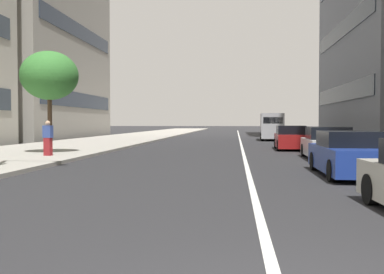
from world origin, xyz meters
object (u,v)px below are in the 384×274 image
at_px(street_tree_by_lamp_post, 49,76).
at_px(car_following_behind, 291,138).
at_px(delivery_van_ahead, 272,126).
at_px(car_approaching_light, 350,155).
at_px(pedestrian_on_plaza, 48,138).
at_px(car_mid_block_traffic, 327,144).

bearing_deg(street_tree_by_lamp_post, car_following_behind, -63.39).
relative_size(car_following_behind, delivery_van_ahead, 0.75).
xyz_separation_m(car_approaching_light, car_following_behind, (13.64, 0.19, 0.04)).
bearing_deg(pedestrian_on_plaza, car_approaching_light, 77.11).
distance_m(car_mid_block_traffic, street_tree_by_lamp_post, 13.73).
xyz_separation_m(car_approaching_light, delivery_van_ahead, (28.23, 0.21, 0.67)).
bearing_deg(car_approaching_light, delivery_van_ahead, 0.83).
bearing_deg(pedestrian_on_plaza, car_following_behind, 136.34).
distance_m(car_mid_block_traffic, pedestrian_on_plaza, 12.61).
bearing_deg(delivery_van_ahead, car_following_behind, -177.67).
bearing_deg(delivery_van_ahead, car_approaching_light, -177.31).
bearing_deg(street_tree_by_lamp_post, car_mid_block_traffic, -93.74).
xyz_separation_m(car_mid_block_traffic, street_tree_by_lamp_post, (0.87, 13.30, 3.29)).
bearing_deg(car_approaching_light, car_mid_block_traffic, -4.77).
bearing_deg(car_approaching_light, pedestrian_on_plaza, 66.36).
height_order(car_mid_block_traffic, car_following_behind, car_following_behind).
xyz_separation_m(car_mid_block_traffic, delivery_van_ahead, (21.74, 0.80, 0.65)).
bearing_deg(car_following_behind, street_tree_by_lamp_post, 118.44).
height_order(car_following_behind, street_tree_by_lamp_post, street_tree_by_lamp_post).
height_order(street_tree_by_lamp_post, pedestrian_on_plaza, street_tree_by_lamp_post).
xyz_separation_m(car_approaching_light, car_mid_block_traffic, (6.50, -0.59, 0.02)).
xyz_separation_m(car_approaching_light, street_tree_by_lamp_post, (7.36, 12.71, 3.31)).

